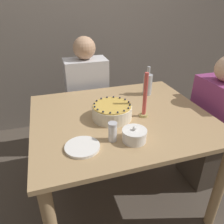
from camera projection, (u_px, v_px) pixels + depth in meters
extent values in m
plane|color=#4C4238|center=(119.00, 192.00, 1.91)|extent=(12.00, 12.00, 0.00)
cube|color=slate|center=(81.00, 17.00, 2.47)|extent=(8.00, 0.05, 2.60)
cube|color=tan|center=(121.00, 117.00, 1.55)|extent=(1.23, 1.06, 0.03)
cylinder|color=tan|center=(219.00, 187.00, 1.48)|extent=(0.07, 0.07, 0.74)
cylinder|color=tan|center=(45.00, 138.00, 1.98)|extent=(0.07, 0.07, 0.74)
cylinder|color=tan|center=(155.00, 120.00, 2.27)|extent=(0.07, 0.07, 0.74)
cylinder|color=#EFE5CC|center=(112.00, 112.00, 1.49)|extent=(0.27, 0.27, 0.09)
cylinder|color=gold|center=(112.00, 106.00, 1.46)|extent=(0.26, 0.26, 0.01)
sphere|color=#191E3D|center=(129.00, 102.00, 1.49)|extent=(0.01, 0.01, 0.01)
sphere|color=#191E3D|center=(125.00, 99.00, 1.53)|extent=(0.01, 0.01, 0.01)
sphere|color=#191E3D|center=(120.00, 98.00, 1.55)|extent=(0.01, 0.01, 0.01)
sphere|color=#191E3D|center=(114.00, 97.00, 1.56)|extent=(0.01, 0.01, 0.01)
sphere|color=#191E3D|center=(107.00, 97.00, 1.56)|extent=(0.01, 0.01, 0.01)
sphere|color=#191E3D|center=(101.00, 98.00, 1.54)|extent=(0.01, 0.01, 0.01)
sphere|color=#191E3D|center=(97.00, 101.00, 1.51)|extent=(0.01, 0.01, 0.01)
sphere|color=#191E3D|center=(94.00, 103.00, 1.47)|extent=(0.01, 0.01, 0.01)
sphere|color=#191E3D|center=(95.00, 107.00, 1.43)|extent=(0.01, 0.01, 0.01)
sphere|color=#191E3D|center=(98.00, 109.00, 1.39)|extent=(0.01, 0.01, 0.01)
sphere|color=#191E3D|center=(103.00, 112.00, 1.37)|extent=(0.01, 0.01, 0.01)
sphere|color=#191E3D|center=(110.00, 113.00, 1.35)|extent=(0.01, 0.01, 0.01)
sphere|color=#191E3D|center=(118.00, 112.00, 1.36)|extent=(0.01, 0.01, 0.01)
sphere|color=#191E3D|center=(124.00, 111.00, 1.38)|extent=(0.01, 0.01, 0.01)
sphere|color=#191E3D|center=(128.00, 108.00, 1.41)|extent=(0.01, 0.01, 0.01)
sphere|color=#191E3D|center=(130.00, 105.00, 1.45)|extent=(0.01, 0.01, 0.01)
cylinder|color=white|center=(134.00, 136.00, 1.26)|extent=(0.14, 0.14, 0.06)
cylinder|color=white|center=(135.00, 131.00, 1.24)|extent=(0.14, 0.14, 0.01)
sphere|color=white|center=(135.00, 128.00, 1.23)|extent=(0.02, 0.02, 0.02)
cylinder|color=white|center=(113.00, 133.00, 1.25)|extent=(0.05, 0.05, 0.10)
cylinder|color=silver|center=(113.00, 124.00, 1.22)|extent=(0.05, 0.05, 0.02)
cylinder|color=white|center=(82.00, 148.00, 1.21)|extent=(0.20, 0.20, 0.01)
cylinder|color=white|center=(82.00, 146.00, 1.20)|extent=(0.20, 0.20, 0.01)
cylinder|color=tan|center=(144.00, 115.00, 1.53)|extent=(0.06, 0.06, 0.02)
cylinder|color=#CC4C47|center=(145.00, 94.00, 1.45)|extent=(0.03, 0.03, 0.30)
cylinder|color=#B2B7BC|center=(148.00, 85.00, 1.83)|extent=(0.07, 0.07, 0.17)
cylinder|color=#B2B7BC|center=(149.00, 71.00, 1.77)|extent=(0.03, 0.03, 0.07)
cube|color=#2D2D38|center=(89.00, 129.00, 2.39)|extent=(0.34, 0.34, 0.45)
cube|color=silver|center=(87.00, 87.00, 2.15)|extent=(0.40, 0.24, 0.55)
sphere|color=tan|center=(84.00, 48.00, 1.97)|extent=(0.21, 0.21, 0.21)
cube|color=#473D33|center=(205.00, 156.00, 1.98)|extent=(0.34, 0.34, 0.45)
cube|color=#8C3872|center=(217.00, 110.00, 1.76)|extent=(0.24, 0.40, 0.50)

